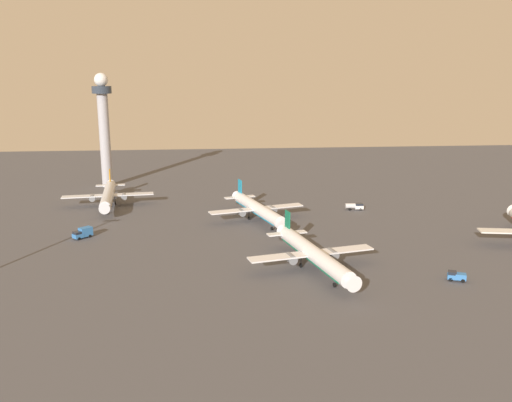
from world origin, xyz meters
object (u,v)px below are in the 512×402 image
object	(u,v)px
airplane_terminal_side	(108,195)
fuel_truck	(355,206)
airplane_mid_apron	(257,209)
control_tower	(104,123)
cargo_loader	(456,276)
airplane_taxiway_distant	(313,254)
catering_truck	(83,233)

from	to	relation	value
airplane_terminal_side	fuel_truck	world-z (taller)	airplane_terminal_side
airplane_mid_apron	airplane_terminal_side	xyz separation A→B (m)	(-52.16, 25.07, 0.04)
control_tower	cargo_loader	xyz separation A→B (m)	(99.48, -118.52, -25.95)
airplane_taxiway_distant	airplane_mid_apron	bearing A→B (deg)	-91.76
airplane_taxiway_distant	airplane_terminal_side	bearing A→B (deg)	-62.22
control_tower	airplane_mid_apron	size ratio (longest dim) A/B	1.17
airplane_mid_apron	catering_truck	bearing A→B (deg)	-0.91
control_tower	airplane_taxiway_distant	size ratio (longest dim) A/B	1.15
control_tower	fuel_truck	xyz separation A→B (m)	(94.53, -50.39, -25.77)
airplane_taxiway_distant	catering_truck	xyz separation A→B (m)	(-62.00, 32.12, -2.48)
control_tower	airplane_mid_apron	world-z (taller)	control_tower
airplane_taxiway_distant	airplane_terminal_side	xyz separation A→B (m)	(-61.21, 71.46, 0.01)
airplane_mid_apron	fuel_truck	world-z (taller)	airplane_mid_apron
airplane_mid_apron	catering_truck	world-z (taller)	airplane_mid_apron
airplane_mid_apron	cargo_loader	distance (m)	70.37
airplane_taxiway_distant	fuel_truck	world-z (taller)	airplane_taxiway_distant
control_tower	airplane_mid_apron	xyz separation A→B (m)	(58.56, -61.35, -23.11)
airplane_mid_apron	fuel_truck	bearing A→B (deg)	-179.06
control_tower	catering_truck	xyz separation A→B (m)	(5.61, -75.62, -25.55)
control_tower	cargo_loader	distance (m)	156.90
airplane_mid_apron	cargo_loader	world-z (taller)	airplane_mid_apron
airplane_mid_apron	airplane_terminal_side	world-z (taller)	airplane_terminal_side
cargo_loader	fuel_truck	world-z (taller)	fuel_truck
airplane_taxiway_distant	airplane_mid_apron	world-z (taller)	airplane_taxiway_distant
airplane_mid_apron	catering_truck	xyz separation A→B (m)	(-52.95, -14.27, -2.44)
fuel_truck	airplane_taxiway_distant	bearing A→B (deg)	-21.23
catering_truck	fuel_truck	bearing A→B (deg)	-116.73
airplane_terminal_side	cargo_loader	bearing A→B (deg)	132.21
control_tower	fuel_truck	size ratio (longest dim) A/B	7.40
cargo_loader	fuel_truck	bearing A→B (deg)	26.49
airplane_mid_apron	fuel_truck	distance (m)	37.70
fuel_truck	control_tower	bearing A→B (deg)	-114.14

